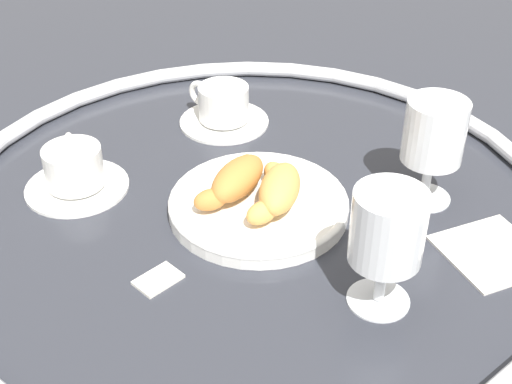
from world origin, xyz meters
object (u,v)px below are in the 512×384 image
pastry_plate (256,204)px  folded_napkin (490,251)px  coffee_cup_near (72,171)px  croissant_large (275,189)px  coffee_cup_far (221,108)px  juice_glass_left (431,135)px  sugar_packet (155,278)px  croissant_small (233,181)px  juice_glass_right (384,232)px

pastry_plate → folded_napkin: pastry_plate is taller
folded_napkin → coffee_cup_near: bearing=74.5°
croissant_large → coffee_cup_far: (0.24, 0.07, -0.01)m
pastry_plate → folded_napkin: bearing=-107.6°
juice_glass_left → sugar_packet: (-0.15, 0.33, -0.09)m
croissant_small → juice_glass_left: 0.25m
juice_glass_left → juice_glass_right: bearing=154.8°
coffee_cup_far → juice_glass_right: 0.44m
coffee_cup_far → juice_glass_left: juice_glass_left is taller
juice_glass_left → coffee_cup_near: bearing=86.3°
coffee_cup_far → croissant_small: bearing=-174.4°
sugar_packet → juice_glass_left: bearing=-19.0°
croissant_small → coffee_cup_near: size_ratio=0.90×
juice_glass_right → sugar_packet: juice_glass_right is taller
coffee_cup_far → folded_napkin: (-0.32, -0.32, -0.02)m
sugar_packet → folded_napkin: sugar_packet is taller
croissant_small → folded_napkin: bearing=-107.9°
pastry_plate → croissant_large: bearing=-111.2°
juice_glass_right → folded_napkin: bearing=-62.1°
croissant_small → juice_glass_right: size_ratio=0.87×
juice_glass_right → sugar_packet: (0.03, 0.24, -0.09)m
coffee_cup_near → juice_glass_left: juice_glass_left is taller
juice_glass_right → pastry_plate: bearing=37.6°
croissant_large → coffee_cup_near: bearing=76.2°
juice_glass_left → folded_napkin: (-0.11, -0.06, -0.09)m
croissant_small → sugar_packet: croissant_small is taller
croissant_small → coffee_cup_far: croissant_small is taller
juice_glass_left → juice_glass_right: 0.21m
pastry_plate → juice_glass_right: 0.22m
croissant_large → folded_napkin: (-0.08, -0.25, -0.04)m
croissant_large → coffee_cup_near: (0.06, 0.26, -0.01)m
croissant_large → juice_glass_left: juice_glass_left is taller
pastry_plate → coffee_cup_near: size_ratio=1.67×
croissant_large → folded_napkin: bearing=-107.3°
coffee_cup_far → folded_napkin: bearing=-134.5°
croissant_large → croissant_small: size_ratio=1.10×
croissant_small → sugar_packet: bearing=148.6°
croissant_small → coffee_cup_near: 0.22m
coffee_cup_near → sugar_packet: bearing=-145.7°
juice_glass_left → juice_glass_right: size_ratio=1.00×
juice_glass_right → folded_napkin: 0.19m
coffee_cup_far → folded_napkin: coffee_cup_far is taller
coffee_cup_far → sugar_packet: size_ratio=2.72×
coffee_cup_near → croissant_large: bearing=-103.8°
coffee_cup_near → coffee_cup_far: size_ratio=1.00×
juice_glass_left → pastry_plate: bearing=97.0°
juice_glass_right → sugar_packet: 0.26m
pastry_plate → juice_glass_right: juice_glass_right is taller
juice_glass_right → juice_glass_left: bearing=-25.2°
pastry_plate → juice_glass_left: size_ratio=1.62×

